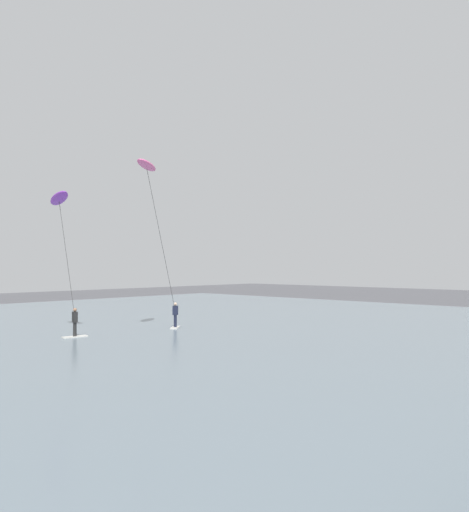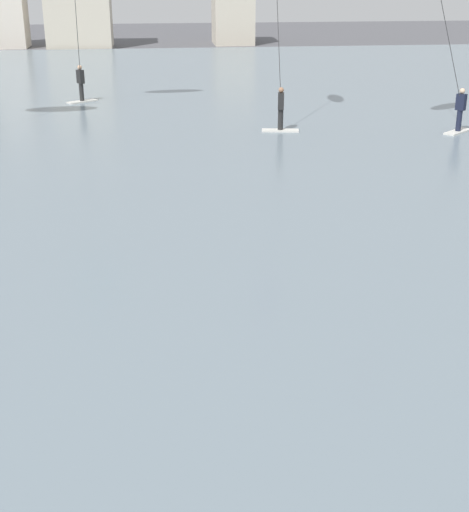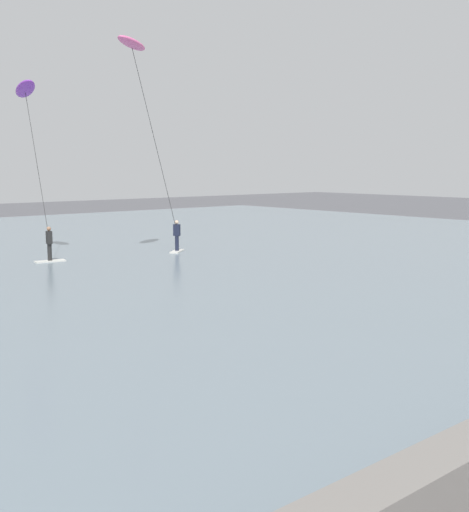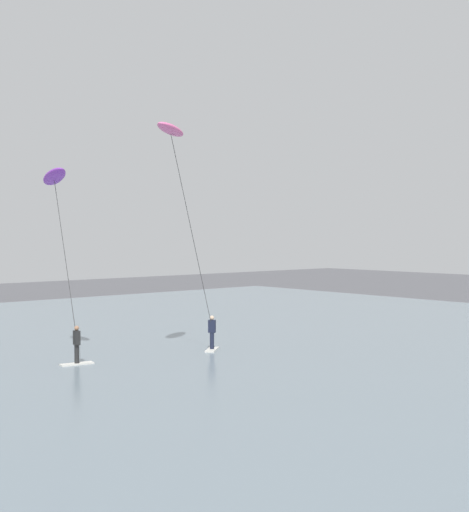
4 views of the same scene
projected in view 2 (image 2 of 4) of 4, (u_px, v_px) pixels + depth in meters
water_bay at (142, 124)px, 29.61m from camera, size 84.00×52.00×0.10m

